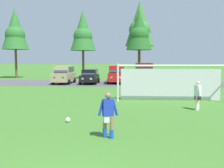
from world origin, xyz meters
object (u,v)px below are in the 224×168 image
object	(u,v)px
parked_car_slot_center_left	(117,74)
soccer_goal	(171,82)
soccer_ball	(68,120)
player_striker_near	(108,115)
parked_car_slot_far_left	(64,74)
parked_car_slot_center_right	(163,77)
parked_car_slot_center	(144,73)
parked_car_slot_left	(90,77)
parked_car_slot_right	(185,76)
player_winger_left	(198,95)

from	to	relation	value
parked_car_slot_center_left	soccer_goal	bearing A→B (deg)	-70.68
soccer_ball	player_striker_near	size ratio (longest dim) A/B	0.13
parked_car_slot_far_left	parked_car_slot_center_right	world-z (taller)	parked_car_slot_far_left
soccer_ball	parked_car_slot_center	bearing A→B (deg)	78.60
parked_car_slot_left	parked_car_slot_center	distance (m)	6.52
soccer_goal	parked_car_slot_center	world-z (taller)	soccer_goal
parked_car_slot_center_left	parked_car_slot_right	xyz separation A→B (m)	(8.33, 0.07, -0.24)
soccer_ball	parked_car_slot_far_left	size ratio (longest dim) A/B	0.05
parked_car_slot_center_right	parked_car_slot_right	world-z (taller)	same
player_winger_left	parked_car_slot_center_left	bearing A→B (deg)	108.84
parked_car_slot_right	parked_car_slot_far_left	bearing A→B (deg)	-175.16
soccer_ball	parked_car_slot_right	world-z (taller)	parked_car_slot_right
parked_car_slot_center_left	parked_car_slot_center_right	size ratio (longest dim) A/B	1.07
parked_car_slot_far_left	player_striker_near	bearing A→B (deg)	-70.18
player_winger_left	parked_car_slot_center_right	world-z (taller)	parked_car_slot_center_right
soccer_goal	parked_car_slot_center	bearing A→B (deg)	96.61
player_striker_near	parked_car_slot_center	size ratio (longest dim) A/B	0.34
soccer_ball	parked_car_slot_center_left	size ratio (longest dim) A/B	0.05
soccer_goal	player_winger_left	distance (m)	3.60
parked_car_slot_left	player_winger_left	bearing A→B (deg)	-60.38
parked_car_slot_far_left	parked_car_slot_center_right	size ratio (longest dim) A/B	1.07
parked_car_slot_left	parked_car_slot_right	world-z (taller)	same
parked_car_slot_far_left	parked_car_slot_left	distance (m)	3.17
parked_car_slot_left	parked_car_slot_right	xyz separation A→B (m)	(11.54, 1.19, 0.00)
parked_car_slot_left	parked_car_slot_center	xyz separation A→B (m)	(6.50, 0.34, 0.47)
player_winger_left	soccer_goal	bearing A→B (deg)	106.92
parked_car_slot_left	parked_car_slot_far_left	bearing A→B (deg)	-179.05
parked_car_slot_center	soccer_ball	bearing A→B (deg)	-101.40
soccer_goal	parked_car_slot_center_right	size ratio (longest dim) A/B	1.73
parked_car_slot_center_left	parked_car_slot_right	world-z (taller)	parked_car_slot_center_left
soccer_ball	soccer_goal	xyz separation A→B (m)	(5.46, 6.93, 1.18)
parked_car_slot_left	parked_car_slot_center_left	size ratio (longest dim) A/B	0.91
parked_car_slot_center_left	parked_car_slot_center	bearing A→B (deg)	-13.44
soccer_goal	player_striker_near	bearing A→B (deg)	-110.60
parked_car_slot_left	parked_car_slot_center_left	xyz separation A→B (m)	(3.22, 1.13, 0.24)
parked_car_slot_center	parked_car_slot_right	size ratio (longest dim) A/B	1.16
soccer_goal	player_winger_left	size ratio (longest dim) A/B	4.56
player_winger_left	parked_car_slot_center	distance (m)	16.40
soccer_ball	parked_car_slot_center_right	xyz separation A→B (m)	(6.27, 20.15, 0.77)
soccer_ball	soccer_goal	bearing A→B (deg)	51.77
soccer_ball	soccer_goal	size ratio (longest dim) A/B	0.03
parked_car_slot_center_right	parked_car_slot_right	bearing A→B (deg)	8.61
parked_car_slot_left	parked_car_slot_right	distance (m)	11.61
player_striker_near	parked_car_slot_far_left	size ratio (longest dim) A/B	0.36
soccer_goal	player_striker_near	size ratio (longest dim) A/B	4.56
parked_car_slot_far_left	parked_car_slot_center_left	distance (m)	6.49
parked_car_slot_left	parked_car_slot_center_right	xyz separation A→B (m)	(8.79, 0.78, 0.00)
soccer_ball	parked_car_slot_center_right	size ratio (longest dim) A/B	0.05
parked_car_slot_far_left	parked_car_slot_center	distance (m)	9.67
parked_car_slot_far_left	parked_car_slot_left	world-z (taller)	parked_car_slot_far_left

